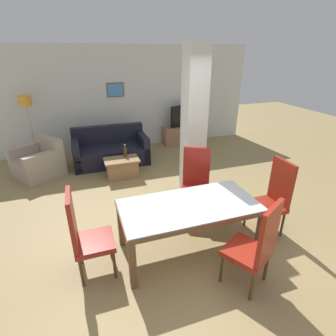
{
  "coord_description": "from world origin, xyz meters",
  "views": [
    {
      "loc": [
        -1.2,
        -2.65,
        2.56
      ],
      "look_at": [
        0.0,
        0.86,
        0.88
      ],
      "focal_mm": 28.0,
      "sensor_mm": 36.0,
      "label": 1
    }
  ],
  "objects": [
    {
      "name": "dining_chair_near_right",
      "position": [
        0.45,
        -0.81,
        0.6
      ],
      "size": [
        0.63,
        0.63,
        1.14
      ],
      "rotation": [
        0.0,
        0.0,
        0.51
      ],
      "color": "maroon",
      "rests_on": "ground_plane"
    },
    {
      "name": "bottle",
      "position": [
        -0.36,
        2.72,
        0.52
      ],
      "size": [
        0.07,
        0.07,
        0.28
      ],
      "color": "#4C2D14",
      "rests_on": "coffee_table"
    },
    {
      "name": "divider_pillar",
      "position": [
        0.73,
        1.57,
        1.35
      ],
      "size": [
        0.37,
        0.37,
        2.7
      ],
      "color": "silver",
      "rests_on": "ground_plane"
    },
    {
      "name": "back_wall",
      "position": [
        -0.0,
        4.54,
        1.35
      ],
      "size": [
        7.2,
        0.09,
        2.7
      ],
      "color": "silver",
      "rests_on": "ground_plane"
    },
    {
      "name": "coffee_table",
      "position": [
        -0.47,
        2.59,
        0.21
      ],
      "size": [
        0.74,
        0.47,
        0.41
      ],
      "color": "olive",
      "rests_on": "ground_plane"
    },
    {
      "name": "dining_chair_head_left",
      "position": [
        -1.32,
        0.0,
        0.6
      ],
      "size": [
        0.46,
        0.46,
        1.14
      ],
      "rotation": [
        0.0,
        0.0,
        -1.57
      ],
      "color": "maroon",
      "rests_on": "ground_plane"
    },
    {
      "name": "dining_table",
      "position": [
        0.0,
        0.0,
        0.59
      ],
      "size": [
        1.81,
        0.9,
        0.73
      ],
      "color": "brown",
      "rests_on": "ground_plane"
    },
    {
      "name": "ground_plane",
      "position": [
        0.0,
        0.0,
        0.0
      ],
      "size": [
        18.0,
        18.0,
        0.0
      ],
      "primitive_type": "plane",
      "color": "#9A8251"
    },
    {
      "name": "dining_chair_far_right",
      "position": [
        0.45,
        0.81,
        0.6
      ],
      "size": [
        0.63,
        0.63,
        1.14
      ],
      "rotation": [
        0.0,
        0.0,
        2.63
      ],
      "color": "maroon",
      "rests_on": "ground_plane"
    },
    {
      "name": "floor_lamp",
      "position": [
        -2.33,
        4.15,
        1.33
      ],
      "size": [
        0.28,
        0.28,
        1.61
      ],
      "color": "#B7B7BC",
      "rests_on": "ground_plane"
    },
    {
      "name": "sofa",
      "position": [
        -0.59,
        3.5,
        0.29
      ],
      "size": [
        1.75,
        0.94,
        0.85
      ],
      "rotation": [
        0.0,
        0.0,
        3.14
      ],
      "color": "black",
      "rests_on": "ground_plane"
    },
    {
      "name": "dining_chair_head_right",
      "position": [
        1.33,
        0.0,
        0.6
      ],
      "size": [
        0.46,
        0.46,
        1.14
      ],
      "rotation": [
        0.0,
        0.0,
        1.57
      ],
      "color": "maroon",
      "rests_on": "ground_plane"
    },
    {
      "name": "armchair",
      "position": [
        -2.17,
        3.27,
        0.28
      ],
      "size": [
        1.2,
        1.22,
        0.81
      ],
      "rotation": [
        0.0,
        0.0,
        2.12
      ],
      "color": "#A89987",
      "rests_on": "ground_plane"
    },
    {
      "name": "tv_stand",
      "position": [
        1.66,
        4.27,
        0.27
      ],
      "size": [
        1.26,
        0.4,
        0.53
      ],
      "color": "#9C6C4F",
      "rests_on": "ground_plane"
    },
    {
      "name": "tv_screen",
      "position": [
        1.66,
        4.27,
        0.83
      ],
      "size": [
        0.96,
        0.46,
        0.62
      ],
      "rotation": [
        0.0,
        0.0,
        3.55
      ],
      "color": "black",
      "rests_on": "tv_stand"
    }
  ]
}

